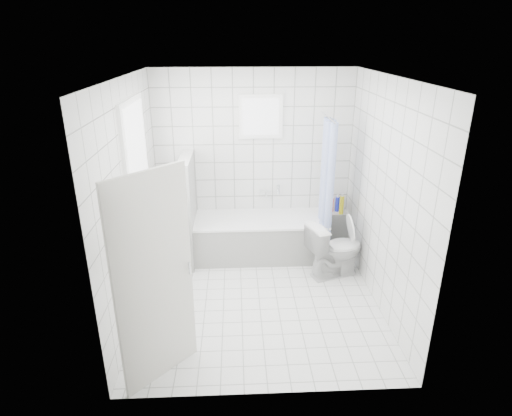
{
  "coord_description": "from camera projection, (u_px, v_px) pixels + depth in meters",
  "views": [
    {
      "loc": [
        -0.25,
        -4.43,
        2.97
      ],
      "look_at": [
        -0.02,
        0.35,
        1.05
      ],
      "focal_mm": 30.0,
      "sensor_mm": 36.0,
      "label": 1
    }
  ],
  "objects": [
    {
      "name": "wall_left",
      "position": [
        132.0,
        201.0,
        4.67
      ],
      "size": [
        0.02,
        3.0,
        2.6
      ],
      "primitive_type": "cube",
      "color": "white",
      "rests_on": "ground"
    },
    {
      "name": "wall_back",
      "position": [
        254.0,
        162.0,
        6.13
      ],
      "size": [
        2.8,
        0.02,
        2.6
      ],
      "primitive_type": "cube",
      "color": "white",
      "rests_on": "ground"
    },
    {
      "name": "partition_wall",
      "position": [
        189.0,
        210.0,
        5.9
      ],
      "size": [
        0.15,
        0.85,
        1.5
      ],
      "primitive_type": "cube",
      "color": "white",
      "rests_on": "ground"
    },
    {
      "name": "wall_right",
      "position": [
        384.0,
        197.0,
        4.8
      ],
      "size": [
        0.02,
        3.0,
        2.6
      ],
      "primitive_type": "cube",
      "color": "white",
      "rests_on": "ground"
    },
    {
      "name": "door",
      "position": [
        155.0,
        281.0,
        3.7
      ],
      "size": [
        0.58,
        0.61,
        2.0
      ],
      "primitive_type": "cube",
      "rotation": [
        0.0,
        0.0,
        -0.76
      ],
      "color": "silver",
      "rests_on": "ground"
    },
    {
      "name": "bathtub",
      "position": [
        260.0,
        237.0,
        6.16
      ],
      "size": [
        1.86,
        0.77,
        0.58
      ],
      "color": "white",
      "rests_on": "ground"
    },
    {
      "name": "shower_curtain",
      "position": [
        326.0,
        186.0,
        5.75
      ],
      "size": [
        0.14,
        0.48,
        1.78
      ],
      "primitive_type": null,
      "color": "#415AC1",
      "rests_on": "curtain_rod"
    },
    {
      "name": "wall_front",
      "position": [
        270.0,
        266.0,
        3.35
      ],
      "size": [
        2.8,
        0.02,
        2.6
      ],
      "primitive_type": "cube",
      "color": "white",
      "rests_on": "ground"
    },
    {
      "name": "window_sill",
      "position": [
        149.0,
        226.0,
        5.12
      ],
      "size": [
        0.18,
        1.02,
        0.08
      ],
      "primitive_type": "cube",
      "color": "white",
      "rests_on": "wall_left"
    },
    {
      "name": "window_left",
      "position": [
        139.0,
        167.0,
        4.84
      ],
      "size": [
        0.01,
        0.9,
        1.4
      ],
      "primitive_type": "cube",
      "color": "white",
      "rests_on": "wall_left"
    },
    {
      "name": "toilet",
      "position": [
        335.0,
        249.0,
        5.61
      ],
      "size": [
        0.83,
        0.63,
        0.75
      ],
      "primitive_type": "imported",
      "rotation": [
        0.0,
        0.0,
        1.89
      ],
      "color": "white",
      "rests_on": "ground"
    },
    {
      "name": "sill_bottles",
      "position": [
        150.0,
        211.0,
        5.17
      ],
      "size": [
        0.19,
        0.46,
        0.27
      ],
      "color": "white",
      "rests_on": "window_sill"
    },
    {
      "name": "tiled_ledge",
      "position": [
        334.0,
        229.0,
        6.45
      ],
      "size": [
        0.4,
        0.24,
        0.55
      ],
      "primitive_type": "cube",
      "color": "white",
      "rests_on": "ground"
    },
    {
      "name": "ledge_bottles",
      "position": [
        337.0,
        205.0,
        6.3
      ],
      "size": [
        0.19,
        0.18,
        0.28
      ],
      "color": "yellow",
      "rests_on": "tiled_ledge"
    },
    {
      "name": "ceiling",
      "position": [
        260.0,
        77.0,
        4.25
      ],
      "size": [
        3.0,
        3.0,
        0.0
      ],
      "primitive_type": "plane",
      "rotation": [
        3.14,
        0.0,
        0.0
      ],
      "color": "white",
      "rests_on": "ground"
    },
    {
      "name": "tub_faucet",
      "position": [
        266.0,
        192.0,
        6.27
      ],
      "size": [
        0.18,
        0.06,
        0.06
      ],
      "primitive_type": "cube",
      "color": "silver",
      "rests_on": "wall_back"
    },
    {
      "name": "ground",
      "position": [
        259.0,
        298.0,
        5.22
      ],
      "size": [
        3.0,
        3.0,
        0.0
      ],
      "primitive_type": "plane",
      "color": "white",
      "rests_on": "ground"
    },
    {
      "name": "window_back",
      "position": [
        261.0,
        117.0,
        5.85
      ],
      "size": [
        0.5,
        0.01,
        0.5
      ],
      "primitive_type": "cube",
      "color": "white",
      "rests_on": "wall_back"
    },
    {
      "name": "curtain_rod",
      "position": [
        328.0,
        117.0,
        5.54
      ],
      "size": [
        0.02,
        0.8,
        0.02
      ],
      "primitive_type": "cylinder",
      "rotation": [
        1.57,
        0.0,
        0.0
      ],
      "color": "silver",
      "rests_on": "wall_back"
    }
  ]
}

